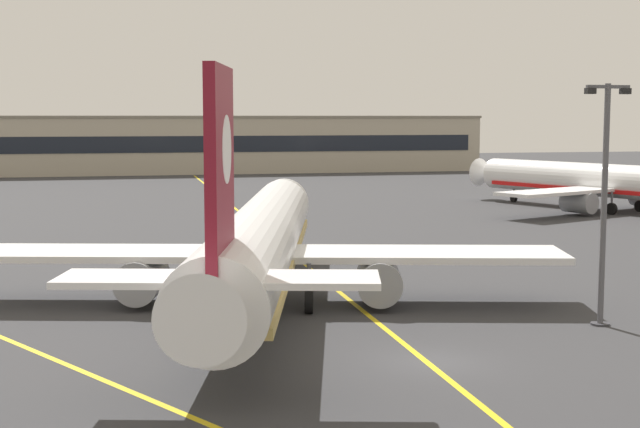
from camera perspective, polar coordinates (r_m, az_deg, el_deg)
ground_plane at (r=37.33m, az=7.25°, el=-9.26°), size 400.00×400.00×0.00m
taxiway_centreline at (r=65.71m, az=-1.82°, el=-2.51°), size 2.18×179.99×0.01m
taxiway_lead_in_stripe at (r=37.11m, az=-14.95°, el=-9.51°), size 30.19×52.15×0.01m
airliner_foreground at (r=47.27m, az=-3.79°, el=-1.79°), size 32.20×40.93×11.65m
airliner_background at (r=99.02m, az=18.02°, el=1.92°), size 29.04×36.49×10.79m
apron_lamp_post at (r=44.50m, az=17.52°, el=0.87°), size 2.24×0.90×11.44m
safety_cone_by_nose_gear at (r=64.57m, az=-4.33°, el=-2.45°), size 0.44×0.44×0.55m
terminal_building at (r=161.92m, az=-10.05°, el=4.35°), size 115.97×12.40×10.13m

